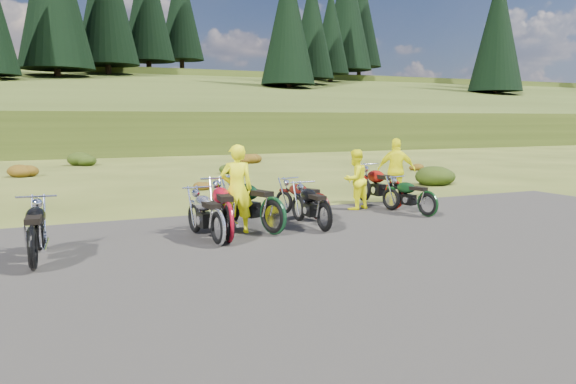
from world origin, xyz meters
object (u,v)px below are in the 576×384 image
motorcycle_7 (427,218)px  person_middle (237,190)px  motorcycle_0 (34,272)px  motorcycle_3 (218,247)px

motorcycle_7 → person_middle: (-5.07, 0.06, 0.96)m
motorcycle_0 → person_middle: bearing=-64.4°
motorcycle_7 → person_middle: 5.16m
motorcycle_0 → person_middle: 4.43m
motorcycle_0 → person_middle: person_middle is taller
motorcycle_0 → motorcycle_3: bearing=-76.5°
motorcycle_0 → person_middle: size_ratio=1.10×
motorcycle_0 → motorcycle_7: motorcycle_0 is taller
motorcycle_3 → motorcycle_7: (5.82, 0.97, 0.00)m
motorcycle_0 → person_middle: (4.04, 1.54, 0.96)m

